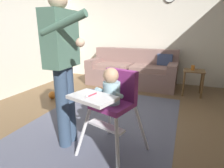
{
  "coord_description": "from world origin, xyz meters",
  "views": [
    {
      "loc": [
        1.03,
        -2.23,
        1.28
      ],
      "look_at": [
        0.4,
        -0.66,
        0.79
      ],
      "focal_mm": 29.27,
      "sensor_mm": 36.0,
      "label": 1
    }
  ],
  "objects_px": {
    "toy_ball": "(52,95)",
    "side_table": "(193,77)",
    "high_chair": "(113,96)",
    "sippy_cup": "(193,68)",
    "adult_standing": "(63,64)",
    "couch": "(132,71)"
  },
  "relations": [
    {
      "from": "toy_ball",
      "to": "side_table",
      "type": "height_order",
      "value": "side_table"
    },
    {
      "from": "side_table",
      "to": "high_chair",
      "type": "bearing_deg",
      "value": -109.08
    },
    {
      "from": "high_chair",
      "to": "sippy_cup",
      "type": "distance_m",
      "value": 2.51
    },
    {
      "from": "high_chair",
      "to": "sippy_cup",
      "type": "bearing_deg",
      "value": 177.25
    },
    {
      "from": "adult_standing",
      "to": "sippy_cup",
      "type": "height_order",
      "value": "adult_standing"
    },
    {
      "from": "toy_ball",
      "to": "side_table",
      "type": "xyz_separation_m",
      "value": [
        2.53,
        1.29,
        0.31
      ]
    },
    {
      "from": "adult_standing",
      "to": "toy_ball",
      "type": "relative_size",
      "value": 11.13
    },
    {
      "from": "high_chair",
      "to": "sippy_cup",
      "type": "height_order",
      "value": "high_chair"
    },
    {
      "from": "couch",
      "to": "high_chair",
      "type": "bearing_deg",
      "value": 11.62
    },
    {
      "from": "toy_ball",
      "to": "side_table",
      "type": "distance_m",
      "value": 2.86
    },
    {
      "from": "couch",
      "to": "adult_standing",
      "type": "height_order",
      "value": "adult_standing"
    },
    {
      "from": "sippy_cup",
      "to": "toy_ball",
      "type": "bearing_deg",
      "value": -152.8
    },
    {
      "from": "couch",
      "to": "side_table",
      "type": "bearing_deg",
      "value": 78.54
    },
    {
      "from": "high_chair",
      "to": "side_table",
      "type": "height_order",
      "value": "high_chair"
    },
    {
      "from": "couch",
      "to": "adult_standing",
      "type": "distance_m",
      "value": 2.74
    },
    {
      "from": "toy_ball",
      "to": "adult_standing",
      "type": "bearing_deg",
      "value": -43.95
    },
    {
      "from": "toy_ball",
      "to": "sippy_cup",
      "type": "height_order",
      "value": "sippy_cup"
    },
    {
      "from": "adult_standing",
      "to": "side_table",
      "type": "distance_m",
      "value": 2.82
    },
    {
      "from": "couch",
      "to": "sippy_cup",
      "type": "relative_size",
      "value": 21.13
    },
    {
      "from": "high_chair",
      "to": "adult_standing",
      "type": "height_order",
      "value": "adult_standing"
    },
    {
      "from": "adult_standing",
      "to": "side_table",
      "type": "relative_size",
      "value": 3.21
    },
    {
      "from": "couch",
      "to": "sippy_cup",
      "type": "distance_m",
      "value": 1.39
    }
  ]
}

